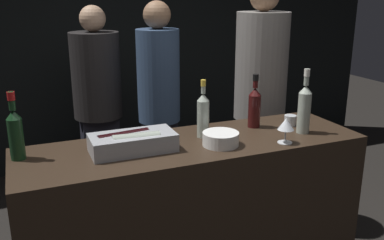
# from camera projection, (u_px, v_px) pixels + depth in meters

# --- Properties ---
(wall_back_chalkboard) EXTENTS (6.40, 0.06, 2.80)m
(wall_back_chalkboard) POSITION_uv_depth(u_px,v_px,m) (104.00, 30.00, 4.30)
(wall_back_chalkboard) COLOR black
(wall_back_chalkboard) RESTS_ON ground_plane
(bar_counter) EXTENTS (1.91, 0.58, 0.98)m
(bar_counter) POSITION_uv_depth(u_px,v_px,m) (194.00, 222.00, 2.49)
(bar_counter) COLOR #2D2116
(bar_counter) RESTS_ON ground_plane
(ice_bin_with_bottles) EXTENTS (0.44, 0.21, 0.11)m
(ice_bin_with_bottles) POSITION_uv_depth(u_px,v_px,m) (132.00, 142.00, 2.20)
(ice_bin_with_bottles) COLOR #9EA0A5
(ice_bin_with_bottles) RESTS_ON bar_counter
(bowl_white) EXTENTS (0.20, 0.20, 0.07)m
(bowl_white) POSITION_uv_depth(u_px,v_px,m) (221.00, 138.00, 2.29)
(bowl_white) COLOR white
(bowl_white) RESTS_ON bar_counter
(wine_glass) EXTENTS (0.09, 0.09, 0.14)m
(wine_glass) POSITION_uv_depth(u_px,v_px,m) (286.00, 125.00, 2.31)
(wine_glass) COLOR silver
(wine_glass) RESTS_ON bar_counter
(candle_votive) EXTENTS (0.07, 0.07, 0.06)m
(candle_votive) POSITION_uv_depth(u_px,v_px,m) (290.00, 120.00, 2.64)
(candle_votive) COLOR silver
(candle_votive) RESTS_ON bar_counter
(red_wine_bottle_burgundy) EXTENTS (0.07, 0.07, 0.34)m
(red_wine_bottle_burgundy) POSITION_uv_depth(u_px,v_px,m) (15.00, 132.00, 2.07)
(red_wine_bottle_burgundy) COLOR #143319
(red_wine_bottle_burgundy) RESTS_ON bar_counter
(white_wine_bottle) EXTENTS (0.07, 0.07, 0.38)m
(white_wine_bottle) POSITION_uv_depth(u_px,v_px,m) (304.00, 107.00, 2.47)
(white_wine_bottle) COLOR #9EA899
(white_wine_bottle) RESTS_ON bar_counter
(red_wine_bottle_black_foil) EXTENTS (0.07, 0.07, 0.33)m
(red_wine_bottle_black_foil) POSITION_uv_depth(u_px,v_px,m) (255.00, 105.00, 2.58)
(red_wine_bottle_black_foil) COLOR #380F0F
(red_wine_bottle_black_foil) RESTS_ON bar_counter
(rose_wine_bottle) EXTENTS (0.07, 0.07, 0.33)m
(rose_wine_bottle) POSITION_uv_depth(u_px,v_px,m) (203.00, 114.00, 2.40)
(rose_wine_bottle) COLOR #9EA899
(rose_wine_bottle) RESTS_ON bar_counter
(person_in_hoodie) EXTENTS (0.38, 0.38, 1.85)m
(person_in_hoodie) POSITION_uv_depth(u_px,v_px,m) (260.00, 95.00, 3.19)
(person_in_hoodie) COLOR black
(person_in_hoodie) RESTS_ON ground_plane
(person_blond_tee) EXTENTS (0.40, 0.40, 1.68)m
(person_blond_tee) POSITION_uv_depth(u_px,v_px,m) (98.00, 98.00, 3.57)
(person_blond_tee) COLOR black
(person_blond_tee) RESTS_ON ground_plane
(person_grey_polo) EXTENTS (0.33, 0.33, 1.71)m
(person_grey_polo) POSITION_uv_depth(u_px,v_px,m) (159.00, 99.00, 3.39)
(person_grey_polo) COLOR black
(person_grey_polo) RESTS_ON ground_plane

